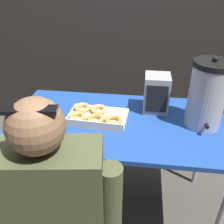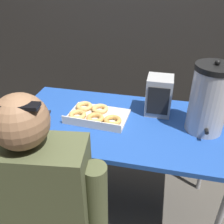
# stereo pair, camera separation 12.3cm
# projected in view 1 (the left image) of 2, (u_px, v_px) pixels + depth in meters

# --- Properties ---
(ground_plane) EXTENTS (12.00, 12.00, 0.00)m
(ground_plane) POSITION_uv_depth(u_px,v_px,m) (117.00, 204.00, 1.88)
(ground_plane) COLOR #4C473F
(folding_table) EXTENTS (1.30, 0.69, 0.75)m
(folding_table) POSITION_uv_depth(u_px,v_px,m) (118.00, 128.00, 1.52)
(folding_table) COLOR #1E479E
(folding_table) RESTS_ON ground
(donut_box) EXTENTS (0.37, 0.27, 0.05)m
(donut_box) POSITION_uv_depth(u_px,v_px,m) (95.00, 116.00, 1.51)
(donut_box) COLOR beige
(donut_box) RESTS_ON folding_table
(coffee_urn) EXTENTS (0.21, 0.24, 0.41)m
(coffee_urn) POSITION_uv_depth(u_px,v_px,m) (207.00, 95.00, 1.37)
(coffee_urn) COLOR #B7B7BC
(coffee_urn) RESTS_ON folding_table
(cell_phone) EXTENTS (0.10, 0.17, 0.01)m
(cell_phone) POSITION_uv_depth(u_px,v_px,m) (40.00, 121.00, 1.49)
(cell_phone) COLOR black
(cell_phone) RESTS_ON folding_table
(space_heater) EXTENTS (0.15, 0.15, 0.24)m
(space_heater) POSITION_uv_depth(u_px,v_px,m) (156.00, 94.00, 1.54)
(space_heater) COLOR #9E9E9E
(space_heater) RESTS_ON folding_table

